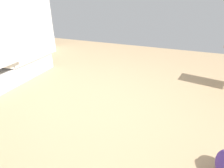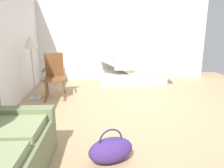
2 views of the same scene
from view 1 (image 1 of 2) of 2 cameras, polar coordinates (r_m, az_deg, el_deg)
The scene contains 2 objects.
ground_plane at distance 3.04m, azimuth -0.87°, elevation -6.84°, with size 7.46×7.46×0.00m, color tan.
hospital_bed at distance 4.37m, azimuth -29.68°, elevation 4.65°, with size 1.06×2.10×1.02m.
Camera 1 is at (-0.94, 2.37, 1.66)m, focal length 30.77 mm.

